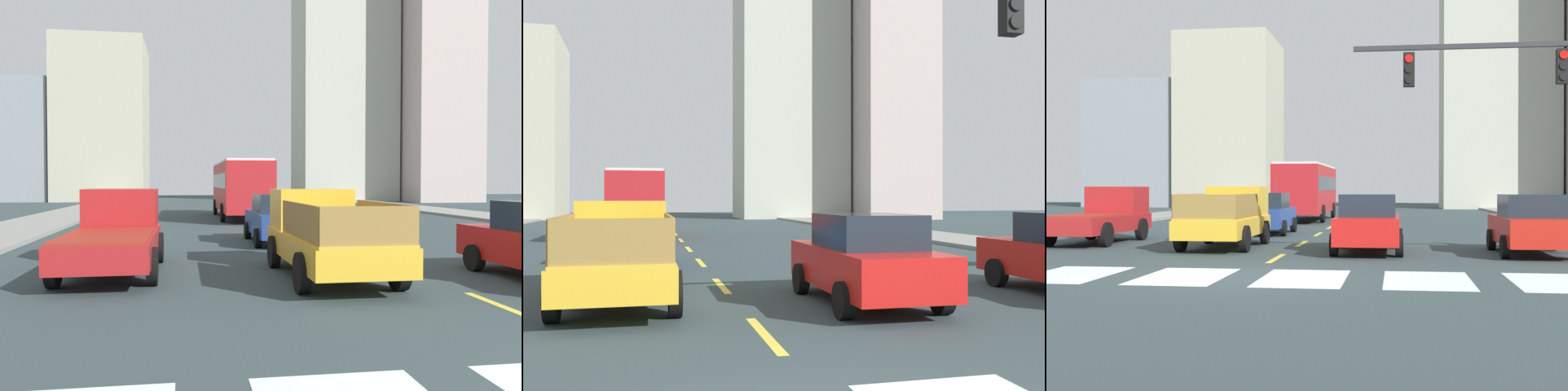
{
  "view_description": "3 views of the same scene",
  "coord_description": "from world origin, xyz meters",
  "views": [
    {
      "loc": [
        -5.43,
        -4.11,
        2.15
      ],
      "look_at": [
        -2.61,
        14.79,
        1.65
      ],
      "focal_mm": 35.93,
      "sensor_mm": 36.0,
      "label": 1
    },
    {
      "loc": [
        -1.75,
        -4.53,
        2.02
      ],
      "look_at": [
        1.8,
        10.3,
        2.09
      ],
      "focal_mm": 40.53,
      "sensor_mm": 36.0,
      "label": 2
    },
    {
      "loc": [
        3.22,
        -14.25,
        1.87
      ],
      "look_at": [
        -0.15,
        11.65,
        1.63
      ],
      "focal_mm": 47.38,
      "sensor_mm": 36.0,
      "label": 3
    }
  ],
  "objects": [
    {
      "name": "ground_plane",
      "position": [
        0.0,
        0.0,
        0.0
      ],
      "size": [
        160.0,
        160.0,
        0.0
      ],
      "primitive_type": "plane",
      "color": "#313F42"
    },
    {
      "name": "sedan_mid",
      "position": [
        -2.13,
        13.92,
        0.86
      ],
      "size": [
        2.02,
        4.4,
        1.72
      ],
      "rotation": [
        0.0,
        0.0,
        0.02
      ],
      "color": "navy",
      "rests_on": "ground"
    },
    {
      "name": "crosswalk_stripe_2",
      "position": [
        -3.85,
        0.0,
        0.0
      ],
      "size": [
        1.78,
        2.93,
        0.01
      ],
      "primitive_type": "cube",
      "color": "silver",
      "rests_on": "ground"
    },
    {
      "name": "crosswalk_stripe_3",
      "position": [
        -1.28,
        0.0,
        0.0
      ],
      "size": [
        1.78,
        2.93,
        0.01
      ],
      "primitive_type": "cube",
      "color": "silver",
      "rests_on": "ground"
    },
    {
      "name": "lane_dash_5",
      "position": [
        0.0,
        29.0,
        0.0
      ],
      "size": [
        0.16,
        2.4,
        0.01
      ],
      "primitive_type": "cube",
      "color": "yellow",
      "rests_on": "ground"
    },
    {
      "name": "lane_dash_3",
      "position": [
        0.0,
        19.0,
        0.0
      ],
      "size": [
        0.16,
        2.4,
        0.01
      ],
      "primitive_type": "cube",
      "color": "yellow",
      "rests_on": "ground"
    },
    {
      "name": "sedan_far",
      "position": [
        2.39,
        6.08,
        0.86
      ],
      "size": [
        2.02,
        4.4,
        1.72
      ],
      "rotation": [
        0.0,
        0.0,
        -0.05
      ],
      "color": "red",
      "rests_on": "ground"
    },
    {
      "name": "crosswalk_stripe_5",
      "position": [
        3.85,
        0.0,
        0.0
      ],
      "size": [
        1.78,
        2.93,
        0.01
      ],
      "primitive_type": "cube",
      "color": "silver",
      "rests_on": "ground"
    },
    {
      "name": "sidewalk_left",
      "position": [
        -12.64,
        18.0,
        0.07
      ],
      "size": [
        3.76,
        110.0,
        0.15
      ],
      "primitive_type": "cube",
      "color": "gray",
      "rests_on": "ground"
    },
    {
      "name": "lane_dash_1",
      "position": [
        0.0,
        9.0,
        0.0
      ],
      "size": [
        0.16,
        2.4,
        0.01
      ],
      "primitive_type": "cube",
      "color": "yellow",
      "rests_on": "ground"
    },
    {
      "name": "lane_dash_6",
      "position": [
        0.0,
        34.0,
        0.0
      ],
      "size": [
        0.16,
        2.4,
        0.01
      ],
      "primitive_type": "cube",
      "color": "yellow",
      "rests_on": "ground"
    },
    {
      "name": "sedan_near_right",
      "position": [
        7.01,
        6.01,
        0.86
      ],
      "size": [
        2.02,
        4.4,
        1.72
      ],
      "rotation": [
        0.0,
        0.0,
        -0.04
      ],
      "color": "red",
      "rests_on": "ground"
    },
    {
      "name": "block_mid_right",
      "position": [
        -14.46,
        58.09,
        8.95
      ],
      "size": [
        9.67,
        11.02,
        17.89
      ],
      "primitive_type": "cube",
      "color": "#ACAA94",
      "rests_on": "ground"
    },
    {
      "name": "city_bus",
      "position": [
        -2.1,
        26.6,
        1.95
      ],
      "size": [
        2.72,
        10.8,
        3.32
      ],
      "rotation": [
        0.0,
        0.0,
        -0.0
      ],
      "color": "#B21E22",
      "rests_on": "ground"
    },
    {
      "name": "block_low_left",
      "position": [
        12.87,
        54.08,
        16.99
      ],
      "size": [
        10.66,
        7.52,
        33.99
      ],
      "primitive_type": "cube",
      "color": "#AEB1A2",
      "rests_on": "ground"
    },
    {
      "name": "crosswalk_stripe_4",
      "position": [
        1.28,
        0.0,
        0.0
      ],
      "size": [
        1.78,
        2.93,
        0.01
      ],
      "primitive_type": "cube",
      "color": "silver",
      "rests_on": "ground"
    },
    {
      "name": "block_mid_left",
      "position": [
        -24.35,
        56.65,
        6.61
      ],
      "size": [
        9.61,
        7.14,
        13.23
      ],
      "primitive_type": "cube",
      "color": "gray",
      "rests_on": "ground"
    },
    {
      "name": "pickup_stakebed",
      "position": [
        -2.2,
        7.6,
        0.94
      ],
      "size": [
        2.18,
        5.2,
        1.96
      ],
      "rotation": [
        0.0,
        0.0,
        0.0
      ],
      "color": "gold",
      "rests_on": "ground"
    },
    {
      "name": "lane_dash_4",
      "position": [
        0.0,
        24.0,
        0.0
      ],
      "size": [
        0.16,
        2.4,
        0.01
      ],
      "primitive_type": "cube",
      "color": "yellow",
      "rests_on": "ground"
    },
    {
      "name": "crosswalk_stripe_6",
      "position": [
        6.41,
        0.0,
        0.0
      ],
      "size": [
        1.78,
        2.93,
        0.01
      ],
      "primitive_type": "cube",
      "color": "silver",
      "rests_on": "ground"
    },
    {
      "name": "lane_dash_0",
      "position": [
        0.0,
        4.0,
        0.0
      ],
      "size": [
        0.16,
        2.4,
        0.01
      ],
      "primitive_type": "cube",
      "color": "yellow",
      "rests_on": "ground"
    },
    {
      "name": "lane_dash_2",
      "position": [
        0.0,
        14.0,
        0.0
      ],
      "size": [
        0.16,
        2.4,
        0.01
      ],
      "primitive_type": "cube",
      "color": "yellow",
      "rests_on": "ground"
    },
    {
      "name": "lane_dash_7",
      "position": [
        0.0,
        39.0,
        0.0
      ],
      "size": [
        0.16,
        2.4,
        0.01
      ],
      "primitive_type": "cube",
      "color": "yellow",
      "rests_on": "ground"
    },
    {
      "name": "pickup_dark",
      "position": [
        -7.05,
        8.9,
        0.92
      ],
      "size": [
        2.18,
        5.2,
        1.96
      ],
      "rotation": [
        0.0,
        0.0,
        -0.05
      ],
      "color": "#A61E20",
      "rests_on": "ground"
    }
  ]
}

